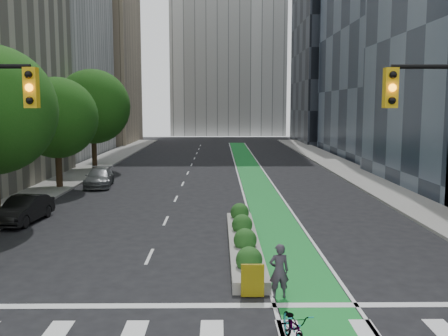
{
  "coord_description": "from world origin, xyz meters",
  "views": [
    {
      "loc": [
        0.19,
        -12.69,
        5.79
      ],
      "look_at": [
        0.42,
        9.56,
        3.0
      ],
      "focal_mm": 40.0,
      "sensor_mm": 36.0,
      "label": 1
    }
  ],
  "objects_px": {
    "parked_car_left_far": "(99,178)",
    "cyclist": "(279,271)",
    "parked_car_left_mid": "(24,209)",
    "bicycle": "(294,327)",
    "median_planter": "(244,240)"
  },
  "relations": [
    {
      "from": "parked_car_left_far",
      "to": "cyclist",
      "type": "bearing_deg",
      "value": -69.81
    },
    {
      "from": "cyclist",
      "to": "parked_car_left_mid",
      "type": "bearing_deg",
      "value": -47.3
    },
    {
      "from": "bicycle",
      "to": "cyclist",
      "type": "bearing_deg",
      "value": 82.97
    },
    {
      "from": "median_planter",
      "to": "parked_car_left_mid",
      "type": "distance_m",
      "value": 11.68
    },
    {
      "from": "cyclist",
      "to": "parked_car_left_far",
      "type": "bearing_deg",
      "value": -70.23
    },
    {
      "from": "bicycle",
      "to": "cyclist",
      "type": "height_order",
      "value": "cyclist"
    },
    {
      "from": "parked_car_left_mid",
      "to": "parked_car_left_far",
      "type": "relative_size",
      "value": 0.9
    },
    {
      "from": "median_planter",
      "to": "parked_car_left_far",
      "type": "xyz_separation_m",
      "value": [
        -9.62,
        15.82,
        0.28
      ]
    },
    {
      "from": "bicycle",
      "to": "parked_car_left_mid",
      "type": "distance_m",
      "value": 17.35
    },
    {
      "from": "bicycle",
      "to": "parked_car_left_mid",
      "type": "relative_size",
      "value": 0.45
    },
    {
      "from": "median_planter",
      "to": "parked_car_left_far",
      "type": "bearing_deg",
      "value": 121.29
    },
    {
      "from": "median_planter",
      "to": "bicycle",
      "type": "distance_m",
      "value": 8.35
    },
    {
      "from": "median_planter",
      "to": "parked_car_left_mid",
      "type": "xyz_separation_m",
      "value": [
        -10.7,
        4.67,
        0.3
      ]
    },
    {
      "from": "bicycle",
      "to": "parked_car_left_far",
      "type": "distance_m",
      "value": 26.29
    },
    {
      "from": "cyclist",
      "to": "parked_car_left_mid",
      "type": "relative_size",
      "value": 0.42
    }
  ]
}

